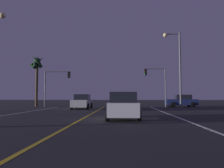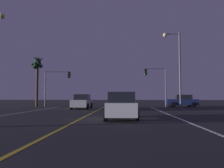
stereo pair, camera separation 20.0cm
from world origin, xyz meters
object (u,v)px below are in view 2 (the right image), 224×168
(palm_tree_left_far, at_px, (37,66))
(car_ahead_far, at_px, (120,102))
(car_lead_same_lane, at_px, (122,106))
(street_lamp_right_far, at_px, (176,61))
(traffic_light_near_right, at_px, (155,78))
(car_oncoming, at_px, (82,102))
(traffic_light_near_left, at_px, (58,80))
(car_crossing_side, at_px, (182,101))

(palm_tree_left_far, bearing_deg, car_ahead_far, -30.74)
(car_lead_same_lane, bearing_deg, street_lamp_right_far, -31.11)
(traffic_light_near_right, xyz_separation_m, palm_tree_left_far, (-16.84, 0.13, 1.92))
(car_oncoming, bearing_deg, palm_tree_left_far, -124.79)
(car_oncoming, distance_m, traffic_light_near_left, 7.42)
(traffic_light_near_left, bearing_deg, car_oncoming, -49.00)
(car_lead_same_lane, distance_m, traffic_light_near_right, 17.59)
(street_lamp_right_far, xyz_separation_m, palm_tree_left_far, (-18.03, 7.50, 0.72))
(traffic_light_near_right, relative_size, street_lamp_right_far, 0.65)
(palm_tree_left_far, bearing_deg, street_lamp_right_far, -22.59)
(traffic_light_near_left, bearing_deg, street_lamp_right_far, -26.30)
(car_oncoming, height_order, street_lamp_right_far, street_lamp_right_far)
(traffic_light_near_right, bearing_deg, car_ahead_far, 56.00)
(car_crossing_side, height_order, car_lead_same_lane, same)
(car_crossing_side, distance_m, palm_tree_left_far, 21.27)
(car_crossing_side, relative_size, car_ahead_far, 1.00)
(street_lamp_right_far, bearing_deg, traffic_light_near_left, -26.30)
(car_lead_same_lane, bearing_deg, traffic_light_near_right, -14.92)
(car_ahead_far, bearing_deg, car_lead_same_lane, -178.22)
(car_oncoming, xyz_separation_m, car_ahead_far, (4.50, -1.92, 0.00))
(car_lead_same_lane, xyz_separation_m, palm_tree_left_far, (-12.38, 16.86, 5.07))
(car_lead_same_lane, distance_m, car_ahead_far, 9.68)
(car_lead_same_lane, height_order, car_ahead_far, same)
(car_oncoming, height_order, traffic_light_near_right, traffic_light_near_right)
(car_ahead_far, distance_m, traffic_light_near_left, 11.78)
(traffic_light_near_left, bearing_deg, car_crossing_side, 2.71)
(car_lead_same_lane, relative_size, traffic_light_near_left, 0.86)
(car_crossing_side, relative_size, traffic_light_near_left, 0.86)
(traffic_light_near_left, xyz_separation_m, street_lamp_right_far, (14.91, -7.37, 1.39))
(traffic_light_near_right, bearing_deg, car_oncoming, 29.01)
(palm_tree_left_far, bearing_deg, traffic_light_near_right, -0.45)
(car_oncoming, height_order, car_lead_same_lane, same)
(car_oncoming, bearing_deg, car_ahead_far, 66.91)
(car_oncoming, bearing_deg, traffic_light_near_right, 119.01)
(car_lead_same_lane, height_order, palm_tree_left_far, palm_tree_left_far)
(car_oncoming, relative_size, street_lamp_right_far, 0.52)
(car_lead_same_lane, relative_size, traffic_light_near_right, 0.80)
(car_lead_same_lane, distance_m, palm_tree_left_far, 21.52)
(car_ahead_far, bearing_deg, car_crossing_side, -47.37)
(car_ahead_far, bearing_deg, car_oncoming, 66.91)
(traffic_light_near_left, relative_size, palm_tree_left_far, 0.67)
(car_ahead_far, bearing_deg, traffic_light_near_left, 51.80)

